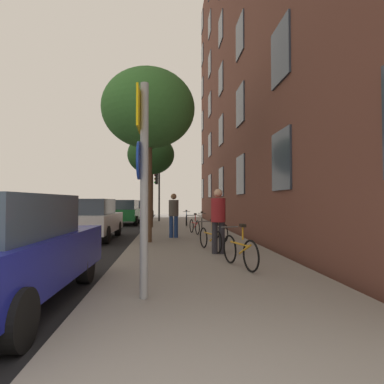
# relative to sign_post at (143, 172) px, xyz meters

# --- Properties ---
(ground_plane) EXTENTS (41.80, 41.80, 0.00)m
(ground_plane) POSITION_rel_sign_post_xyz_m (-2.25, 12.04, -1.96)
(ground_plane) COLOR #332D28
(road_asphalt) EXTENTS (7.00, 38.00, 0.01)m
(road_asphalt) POSITION_rel_sign_post_xyz_m (-4.35, 12.04, -1.95)
(road_asphalt) COLOR black
(road_asphalt) RESTS_ON ground
(sidewalk) EXTENTS (4.20, 38.00, 0.12)m
(sidewalk) POSITION_rel_sign_post_xyz_m (1.25, 12.04, -1.90)
(sidewalk) COLOR gray
(sidewalk) RESTS_ON ground
(building_facade) EXTENTS (0.56, 27.00, 19.48)m
(building_facade) POSITION_rel_sign_post_xyz_m (3.85, 11.54, 7.80)
(building_facade) COLOR brown
(building_facade) RESTS_ON ground
(sign_post) EXTENTS (0.15, 0.60, 3.16)m
(sign_post) POSITION_rel_sign_post_xyz_m (0.00, 0.00, 0.00)
(sign_post) COLOR gray
(sign_post) RESTS_ON sidewalk
(traffic_light) EXTENTS (0.43, 0.24, 3.50)m
(traffic_light) POSITION_rel_sign_post_xyz_m (-0.31, 18.36, 0.57)
(traffic_light) COLOR black
(traffic_light) RESTS_ON sidewalk
(tree_near) EXTENTS (3.26, 3.26, 6.07)m
(tree_near) POSITION_rel_sign_post_xyz_m (-0.30, 6.52, 2.82)
(tree_near) COLOR brown
(tree_near) RESTS_ON sidewalk
(tree_far) EXTENTS (2.59, 2.59, 5.12)m
(tree_far) POSITION_rel_sign_post_xyz_m (-0.53, 13.06, 2.14)
(tree_far) COLOR #4C3823
(tree_far) RESTS_ON sidewalk
(bicycle_0) EXTENTS (0.55, 1.58, 0.94)m
(bicycle_0) POSITION_rel_sign_post_xyz_m (1.91, 2.03, -1.47)
(bicycle_0) COLOR black
(bicycle_0) RESTS_ON sidewalk
(bicycle_1) EXTENTS (0.55, 1.68, 0.91)m
(bicycle_1) POSITION_rel_sign_post_xyz_m (1.60, 4.42, -1.48)
(bicycle_1) COLOR black
(bicycle_1) RESTS_ON sidewalk
(bicycle_2) EXTENTS (0.42, 1.62, 0.91)m
(bicycle_2) POSITION_rel_sign_post_xyz_m (2.32, 6.83, -1.49)
(bicycle_2) COLOR black
(bicycle_2) RESTS_ON sidewalk
(bicycle_3) EXTENTS (0.46, 1.55, 0.90)m
(bicycle_3) POSITION_rel_sign_post_xyz_m (1.56, 9.23, -1.49)
(bicycle_3) COLOR black
(bicycle_3) RESTS_ON sidewalk
(bicycle_4) EXTENTS (0.42, 1.57, 0.90)m
(bicycle_4) POSITION_rel_sign_post_xyz_m (2.15, 11.63, -1.49)
(bicycle_4) COLOR black
(bicycle_4) RESTS_ON sidewalk
(bicycle_5) EXTENTS (0.42, 1.70, 0.91)m
(bicycle_5) POSITION_rel_sign_post_xyz_m (1.50, 14.02, -1.48)
(bicycle_5) COLOR black
(bicycle_5) RESTS_ON sidewalk
(pedestrian_0) EXTENTS (0.54, 0.54, 1.75)m
(pedestrian_0) POSITION_rel_sign_post_xyz_m (1.75, 3.86, -0.84)
(pedestrian_0) COLOR #26262D
(pedestrian_0) RESTS_ON sidewalk
(pedestrian_1) EXTENTS (0.53, 0.53, 1.72)m
(pedestrian_1) POSITION_rel_sign_post_xyz_m (0.62, 7.81, -0.85)
(pedestrian_1) COLOR navy
(pedestrian_1) RESTS_ON sidewalk
(car_0) EXTENTS (1.92, 4.30, 1.62)m
(car_0) POSITION_rel_sign_post_xyz_m (-1.97, -0.02, -1.11)
(car_0) COLOR navy
(car_0) RESTS_ON road_asphalt
(car_1) EXTENTS (1.85, 4.28, 1.62)m
(car_1) POSITION_rel_sign_post_xyz_m (-2.63, 8.31, -1.11)
(car_1) COLOR silver
(car_1) RESTS_ON road_asphalt
(car_2) EXTENTS (1.89, 4.01, 1.62)m
(car_2) POSITION_rel_sign_post_xyz_m (-2.36, 16.65, -1.12)
(car_2) COLOR #19662D
(car_2) RESTS_ON road_asphalt
(car_3) EXTENTS (1.92, 4.46, 1.62)m
(car_3) POSITION_rel_sign_post_xyz_m (-1.88, 24.97, -1.11)
(car_3) COLOR black
(car_3) RESTS_ON road_asphalt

